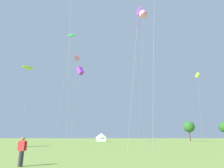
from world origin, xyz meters
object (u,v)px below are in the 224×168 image
(kite_purple_diamond, at_px, (138,16))
(tree_distant_left, at_px, (224,127))
(person_spectator, at_px, (22,152))
(kite_purple_box, at_px, (80,71))
(tree_distant_right, at_px, (189,127))
(kite_lime_parafoil, at_px, (28,68))
(kite_pink_diamond, at_px, (77,59))
(kite_pink_delta, at_px, (144,13))
(kite_green_parafoil, at_px, (71,36))
(kite_lime_box, at_px, (197,75))
(festival_tent_right, at_px, (102,137))

(kite_purple_diamond, bearing_deg, tree_distant_left, 53.61)
(person_spectator, height_order, tree_distant_left, tree_distant_left)
(kite_purple_box, height_order, tree_distant_right, kite_purple_box)
(kite_lime_parafoil, xyz_separation_m, tree_distant_right, (51.01, 30.43, -13.51))
(kite_pink_diamond, height_order, tree_distant_left, kite_pink_diamond)
(kite_pink_diamond, bearing_deg, kite_pink_delta, -48.49)
(kite_pink_diamond, bearing_deg, person_spectator, -81.56)
(tree_distant_right, bearing_deg, kite_green_parafoil, -133.35)
(kite_lime_parafoil, xyz_separation_m, kite_lime_box, (49.20, 13.74, 2.09))
(kite_lime_parafoil, bearing_deg, person_spectator, -64.32)
(kite_pink_diamond, xyz_separation_m, festival_tent_right, (8.12, 14.15, -26.26))
(kite_lime_box, xyz_separation_m, person_spectator, (-32.58, -48.29, -20.10))
(kite_pink_diamond, bearing_deg, tree_distant_left, 12.74)
(kite_purple_diamond, distance_m, person_spectator, 22.77)
(kite_purple_box, xyz_separation_m, tree_distant_right, (40.16, 15.93, -17.66))
(kite_green_parafoil, bearing_deg, kite_pink_delta, 10.66)
(kite_green_parafoil, xyz_separation_m, kite_purple_box, (-2.26, 24.23, 0.52))
(kite_pink_diamond, bearing_deg, festival_tent_right, 60.13)
(kite_purple_box, distance_m, festival_tent_right, 27.29)
(kite_lime_parafoil, relative_size, kite_lime_box, 0.88)
(kite_pink_diamond, relative_size, kite_purple_box, 1.20)
(kite_pink_delta, xyz_separation_m, tree_distant_left, (34.26, 35.09, -24.89))
(tree_distant_left, bearing_deg, kite_purple_box, -165.22)
(kite_lime_box, bearing_deg, kite_pink_diamond, 176.64)
(kite_lime_box, relative_size, festival_tent_right, 4.76)
(kite_purple_box, distance_m, kite_purple_diamond, 40.56)
(kite_pink_delta, height_order, kite_lime_parafoil, kite_pink_delta)
(kite_lime_parafoil, xyz_separation_m, festival_tent_right, (17.22, 30.24, -17.21))
(kite_purple_box, bearing_deg, kite_lime_box, -1.14)
(kite_purple_diamond, bearing_deg, kite_pink_delta, 77.60)
(kite_pink_delta, distance_m, tree_distant_left, 55.00)
(kite_pink_diamond, height_order, kite_purple_diamond, kite_pink_diamond)
(kite_lime_box, height_order, tree_distant_right, kite_lime_box)
(kite_lime_box, height_order, festival_tent_right, kite_lime_box)
(kite_green_parafoil, relative_size, tree_distant_right, 3.06)
(kite_lime_parafoil, relative_size, tree_distant_left, 2.68)
(kite_purple_box, bearing_deg, kite_green_parafoil, -84.68)
(festival_tent_right, bearing_deg, kite_lime_parafoil, -119.66)
(kite_pink_diamond, relative_size, kite_purple_diamond, 1.49)
(kite_purple_diamond, distance_m, tree_distant_right, 60.45)
(kite_lime_box, height_order, person_spectator, kite_lime_box)
(tree_distant_right, bearing_deg, person_spectator, -117.89)
(kite_green_parafoil, height_order, person_spectator, kite_green_parafoil)
(kite_pink_diamond, distance_m, kite_lime_parafoil, 20.59)
(kite_purple_diamond, height_order, person_spectator, kite_purple_diamond)
(festival_tent_right, height_order, tree_distant_left, tree_distant_left)
(kite_lime_parafoil, height_order, tree_distant_right, kite_lime_parafoil)
(kite_pink_delta, height_order, person_spectator, kite_pink_delta)
(kite_purple_diamond, relative_size, festival_tent_right, 4.31)
(kite_green_parafoil, bearing_deg, festival_tent_right, 84.13)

